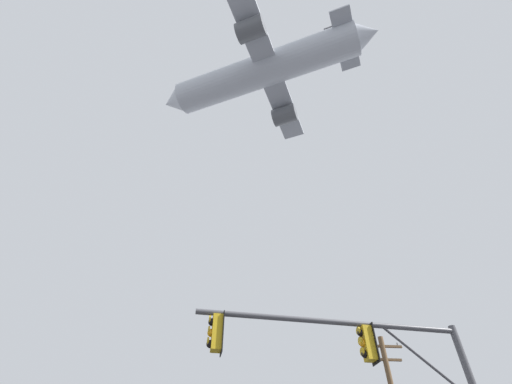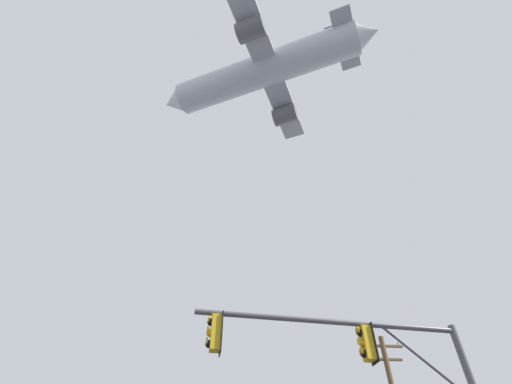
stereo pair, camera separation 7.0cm
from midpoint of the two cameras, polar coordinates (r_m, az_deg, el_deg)
signal_pole_near at (r=10.94m, az=18.29°, el=-25.08°), size 7.57×1.01×5.88m
airplane at (r=47.70m, az=1.35°, el=18.49°), size 26.96×20.82×7.73m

